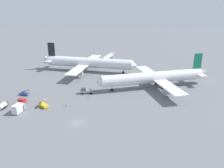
# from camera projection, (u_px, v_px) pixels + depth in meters

# --- Properties ---
(ground_plane) EXTENTS (600.00, 600.00, 0.00)m
(ground_plane) POSITION_uv_depth(u_px,v_px,m) (77.00, 123.00, 79.97)
(ground_plane) COLOR slate
(airliner_at_gate_left) EXTENTS (57.34, 48.22, 16.36)m
(airliner_at_gate_left) POSITION_uv_depth(u_px,v_px,m) (89.00, 63.00, 137.51)
(airliner_at_gate_left) COLOR white
(airliner_at_gate_left) RESTS_ON ground
(airliner_being_pushed) EXTENTS (53.65, 44.29, 15.72)m
(airliner_being_pushed) POSITION_uv_depth(u_px,v_px,m) (154.00, 77.00, 111.28)
(airliner_being_pushed) COLOR silver
(airliner_being_pushed) RESTS_ON ground
(pushback_tug) EXTENTS (8.72, 4.13, 2.92)m
(pushback_tug) POSITION_uv_depth(u_px,v_px,m) (86.00, 91.00, 105.26)
(pushback_tug) COLOR gray
(pushback_tug) RESTS_ON ground
(gse_fuel_bowser_stubby) EXTENTS (2.15, 4.97, 2.40)m
(gse_fuel_bowser_stubby) POSITION_uv_depth(u_px,v_px,m) (3.00, 105.00, 90.37)
(gse_fuel_bowser_stubby) COLOR silver
(gse_fuel_bowser_stubby) RESTS_ON ground
(gse_container_dolly_flat) EXTENTS (3.53, 2.72, 2.15)m
(gse_container_dolly_flat) POSITION_uv_depth(u_px,v_px,m) (22.00, 101.00, 94.66)
(gse_container_dolly_flat) COLOR slate
(gse_container_dolly_flat) RESTS_ON ground
(gse_belt_loader_portside) EXTENTS (5.01, 2.15, 3.02)m
(gse_belt_loader_portside) POSITION_uv_depth(u_px,v_px,m) (24.00, 94.00, 103.29)
(gse_belt_loader_portside) COLOR #2D5199
(gse_belt_loader_portside) RESTS_ON ground
(gse_stair_truck_yellow) EXTENTS (4.85, 4.16, 4.06)m
(gse_stair_truck_yellow) POSITION_uv_depth(u_px,v_px,m) (43.00, 105.00, 91.64)
(gse_stair_truck_yellow) COLOR gold
(gse_stair_truck_yellow) RESTS_ON ground
(gse_catering_truck_tall) EXTENTS (2.83, 6.00, 3.50)m
(gse_catering_truck_tall) POSITION_uv_depth(u_px,v_px,m) (19.00, 108.00, 87.11)
(gse_catering_truck_tall) COLOR gray
(gse_catering_truck_tall) RESTS_ON ground
(ground_crew_wing_walker_right) EXTENTS (0.36, 0.49, 1.60)m
(ground_crew_wing_walker_right) POSITION_uv_depth(u_px,v_px,m) (66.00, 105.00, 91.99)
(ground_crew_wing_walker_right) COLOR #4C4C51
(ground_crew_wing_walker_right) RESTS_ON ground
(traffic_cone_wingtip_starboard) EXTENTS (0.44, 0.44, 0.60)m
(traffic_cone_wingtip_starboard) POSITION_uv_depth(u_px,v_px,m) (88.00, 96.00, 101.57)
(traffic_cone_wingtip_starboard) COLOR orange
(traffic_cone_wingtip_starboard) RESTS_ON ground
(jet_bridge) EXTENTS (6.59, 19.00, 5.59)m
(jet_bridge) POSITION_uv_depth(u_px,v_px,m) (109.00, 57.00, 159.31)
(jet_bridge) COLOR #B7B7BC
(jet_bridge) RESTS_ON ground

